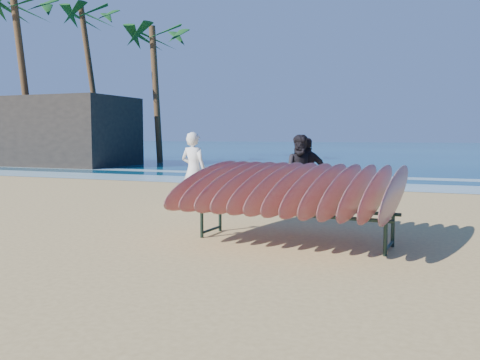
# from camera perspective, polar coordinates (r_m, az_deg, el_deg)

# --- Properties ---
(ground) EXTENTS (120.00, 120.00, 0.00)m
(ground) POSITION_cam_1_polar(r_m,az_deg,el_deg) (7.85, -2.14, -7.42)
(ground) COLOR tan
(ground) RESTS_ON ground
(ocean) EXTENTS (160.00, 160.00, 0.00)m
(ocean) POSITION_cam_1_polar(r_m,az_deg,el_deg) (62.13, 18.53, 3.34)
(ocean) COLOR navy
(ocean) RESTS_ON ground
(foam_near) EXTENTS (160.00, 160.00, 0.00)m
(foam_near) POSITION_cam_1_polar(r_m,az_deg,el_deg) (17.38, 11.10, -0.54)
(foam_near) COLOR white
(foam_near) RESTS_ON ground
(foam_far) EXTENTS (160.00, 160.00, 0.00)m
(foam_far) POSITION_cam_1_polar(r_m,az_deg,el_deg) (20.82, 12.81, 0.35)
(foam_far) COLOR white
(foam_far) RESTS_ON ground
(surfboard_rack) EXTENTS (3.36, 2.98, 1.36)m
(surfboard_rack) POSITION_cam_1_polar(r_m,az_deg,el_deg) (8.03, 6.04, -0.90)
(surfboard_rack) COLOR #1A2A23
(surfboard_rack) RESTS_ON ground
(person_white) EXTENTS (0.69, 0.50, 1.76)m
(person_white) POSITION_cam_1_polar(r_m,az_deg,el_deg) (11.83, -5.24, 1.12)
(person_white) COLOR white
(person_white) RESTS_ON ground
(person_dark_a) EXTENTS (0.95, 0.81, 1.70)m
(person_dark_a) POSITION_cam_1_polar(r_m,az_deg,el_deg) (11.55, 6.98, 0.86)
(person_dark_a) COLOR black
(person_dark_a) RESTS_ON ground
(person_dark_b) EXTENTS (0.98, 0.47, 1.63)m
(person_dark_b) POSITION_cam_1_polar(r_m,az_deg,el_deg) (11.85, 7.58, 0.80)
(person_dark_b) COLOR black
(person_dark_b) RESTS_ON ground
(building) EXTENTS (8.30, 4.61, 3.69)m
(building) POSITION_cam_1_polar(r_m,az_deg,el_deg) (29.89, -19.97, 5.12)
(building) COLOR #2D2823
(building) RESTS_ON ground
(palm_left) EXTENTS (5.20, 5.20, 9.16)m
(palm_left) POSITION_cam_1_polar(r_m,az_deg,el_deg) (30.53, -23.36, 17.17)
(palm_left) COLOR brown
(palm_left) RESTS_ON ground
(palm_mid) EXTENTS (5.20, 5.20, 8.08)m
(palm_mid) POSITION_cam_1_polar(r_m,az_deg,el_deg) (30.72, -9.49, 15.40)
(palm_mid) COLOR brown
(palm_mid) RESTS_ON ground
(palm_right) EXTENTS (5.20, 5.20, 10.07)m
(palm_right) POSITION_cam_1_polar(r_m,az_deg,el_deg) (35.94, -16.47, 16.99)
(palm_right) COLOR brown
(palm_right) RESTS_ON ground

